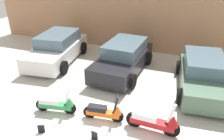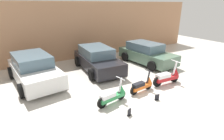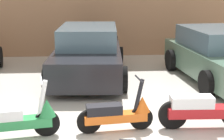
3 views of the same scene
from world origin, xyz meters
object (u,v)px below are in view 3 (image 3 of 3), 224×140
Objects in this scene: scooter_front_left at (20,118)px; car_rear_right at (218,56)px; scooter_front_right at (119,113)px; scooter_front_center at (209,107)px; car_rear_center at (88,53)px.

car_rear_right is at bearing 26.04° from scooter_front_left.
scooter_front_right is 0.32× the size of car_rear_right.
car_rear_center is (-2.10, 3.57, 0.26)m from scooter_front_center.
car_rear_right is at bearing 40.29° from scooter_front_right.
car_rear_center is (1.13, 3.76, 0.31)m from scooter_front_left.
scooter_front_left is 0.87× the size of scooter_front_center.
scooter_front_center reaches higher than scooter_front_right.
car_rear_right is (1.31, 3.12, 0.24)m from scooter_front_center.
scooter_front_right is 0.32× the size of car_rear_center.
scooter_front_left is at bearing 179.43° from scooter_front_right.
scooter_front_center is 0.39× the size of car_rear_center.
scooter_front_left is at bearing -59.48° from car_rear_right.
scooter_front_left is 0.34× the size of car_rear_right.
scooter_front_left is at bearing -174.47° from scooter_front_center.
scooter_front_left is 3.93m from car_rear_center.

